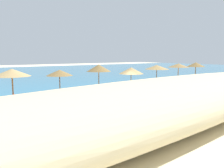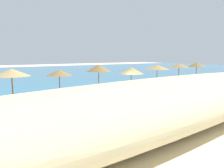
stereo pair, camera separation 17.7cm
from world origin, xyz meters
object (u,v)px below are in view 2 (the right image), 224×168
at_px(beach_umbrella_1, 12,73).
at_px(beach_umbrella_5, 157,67).
at_px(beach_umbrella_2, 59,73).
at_px(beach_umbrella_7, 197,65).
at_px(beach_umbrella_3, 99,68).
at_px(lounge_chair_3, 13,106).
at_px(beach_umbrella_6, 179,65).
at_px(beach_umbrella_4, 131,71).
at_px(lounge_chair_0, 181,83).
at_px(lounge_chair_1, 108,93).
at_px(lounge_chair_2, 164,86).

bearing_deg(beach_umbrella_1, beach_umbrella_5, 1.29).
height_order(beach_umbrella_1, beach_umbrella_2, beach_umbrella_1).
bearing_deg(beach_umbrella_7, beach_umbrella_2, 179.38).
bearing_deg(beach_umbrella_1, beach_umbrella_3, 1.37).
relative_size(beach_umbrella_3, lounge_chair_3, 1.66).
height_order(beach_umbrella_2, beach_umbrella_6, beach_umbrella_6).
height_order(beach_umbrella_5, lounge_chair_3, beach_umbrella_5).
distance_m(beach_umbrella_4, beach_umbrella_7, 11.71).
xyz_separation_m(lounge_chair_0, lounge_chair_1, (-11.24, -0.56, 0.03)).
height_order(beach_umbrella_4, beach_umbrella_5, beach_umbrella_5).
bearing_deg(beach_umbrella_3, beach_umbrella_4, 1.57).
relative_size(beach_umbrella_3, lounge_chair_1, 2.03).
relative_size(beach_umbrella_4, lounge_chair_1, 1.76).
xyz_separation_m(lounge_chair_1, lounge_chair_3, (-7.90, -0.29, -0.06)).
bearing_deg(beach_umbrella_3, beach_umbrella_1, -178.63).
xyz_separation_m(beach_umbrella_2, beach_umbrella_3, (3.63, -0.36, 0.28)).
bearing_deg(beach_umbrella_1, beach_umbrella_2, 8.07).
bearing_deg(beach_umbrella_5, beach_umbrella_3, -178.80).
bearing_deg(beach_umbrella_7, lounge_chair_1, -175.21).
relative_size(beach_umbrella_3, lounge_chair_2, 2.01).
bearing_deg(lounge_chair_1, lounge_chair_3, 72.22).
bearing_deg(beach_umbrella_3, lounge_chair_3, -169.33).
height_order(beach_umbrella_2, beach_umbrella_5, beach_umbrella_5).
bearing_deg(lounge_chair_3, beach_umbrella_4, -116.10).
distance_m(beach_umbrella_2, lounge_chair_1, 4.50).
bearing_deg(lounge_chair_2, beach_umbrella_6, -51.73).
xyz_separation_m(beach_umbrella_6, lounge_chair_0, (-0.60, -0.78, -2.06)).
relative_size(beach_umbrella_1, beach_umbrella_7, 0.99).
bearing_deg(beach_umbrella_7, beach_umbrella_5, 179.83).
height_order(beach_umbrella_3, lounge_chair_0, beach_umbrella_3).
relative_size(beach_umbrella_1, beach_umbrella_3, 0.96).
bearing_deg(beach_umbrella_3, lounge_chair_2, -6.87).
distance_m(beach_umbrella_1, lounge_chair_2, 15.51).
xyz_separation_m(beach_umbrella_7, lounge_chair_3, (-23.48, -1.60, -2.11)).
xyz_separation_m(beach_umbrella_6, beach_umbrella_7, (3.74, -0.04, 0.02)).
bearing_deg(lounge_chair_3, beach_umbrella_3, -112.99).
distance_m(beach_umbrella_6, lounge_chair_3, 19.92).
distance_m(beach_umbrella_3, lounge_chair_2, 8.31).
relative_size(beach_umbrella_7, lounge_chair_2, 1.95).
height_order(beach_umbrella_4, beach_umbrella_7, beach_umbrella_7).
height_order(beach_umbrella_2, lounge_chair_0, beach_umbrella_2).
distance_m(beach_umbrella_5, beach_umbrella_7, 7.76).
bearing_deg(beach_umbrella_2, beach_umbrella_4, -1.82).
xyz_separation_m(beach_umbrella_1, beach_umbrella_2, (3.76, 0.53, -0.22)).
relative_size(beach_umbrella_4, lounge_chair_3, 1.44).
bearing_deg(beach_umbrella_6, beach_umbrella_4, -179.47).
bearing_deg(beach_umbrella_6, lounge_chair_1, -173.51).
distance_m(beach_umbrella_2, beach_umbrella_4, 7.70).
bearing_deg(lounge_chair_1, lounge_chair_2, -108.40).
bearing_deg(lounge_chair_2, lounge_chair_1, 114.07).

